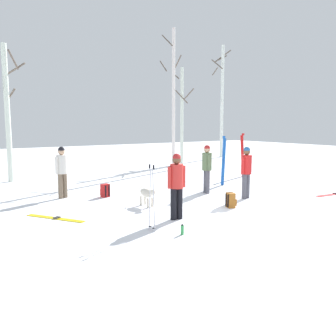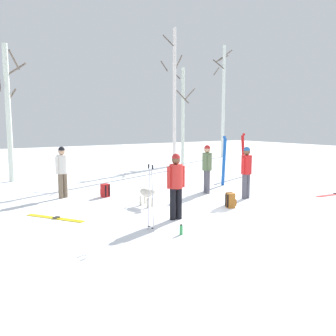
# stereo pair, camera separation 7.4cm
# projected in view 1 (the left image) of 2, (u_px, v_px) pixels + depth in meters

# --- Properties ---
(ground_plane) EXTENTS (60.00, 60.00, 0.00)m
(ground_plane) POSITION_uv_depth(u_px,v_px,m) (225.00, 213.00, 9.76)
(ground_plane) COLOR white
(person_0) EXTENTS (0.51, 0.34, 1.72)m
(person_0) POSITION_uv_depth(u_px,v_px,m) (246.00, 169.00, 11.58)
(person_0) COLOR #4C4C56
(person_0) RESTS_ON ground_plane
(person_1) EXTENTS (0.34, 0.49, 1.72)m
(person_1) POSITION_uv_depth(u_px,v_px,m) (207.00, 166.00, 12.47)
(person_1) COLOR #4C4C56
(person_1) RESTS_ON ground_plane
(person_2) EXTENTS (0.49, 0.34, 1.72)m
(person_2) POSITION_uv_depth(u_px,v_px,m) (62.00, 169.00, 11.63)
(person_2) COLOR #72604C
(person_2) RESTS_ON ground_plane
(person_3) EXTENTS (0.52, 0.34, 1.72)m
(person_3) POSITION_uv_depth(u_px,v_px,m) (177.00, 182.00, 9.04)
(person_3) COLOR black
(person_3) RESTS_ON ground_plane
(dog) EXTENTS (0.25, 0.90, 0.57)m
(dog) POSITION_uv_depth(u_px,v_px,m) (147.00, 194.00, 10.53)
(dog) COLOR beige
(dog) RESTS_ON ground_plane
(ski_pair_planted_0) EXTENTS (0.09, 0.19, 1.98)m
(ski_pair_planted_0) POSITION_uv_depth(u_px,v_px,m) (223.00, 161.00, 14.01)
(ski_pair_planted_0) COLOR blue
(ski_pair_planted_0) RESTS_ON ground_plane
(ski_pair_planted_1) EXTENTS (0.17, 0.19, 2.01)m
(ski_pair_planted_1) POSITION_uv_depth(u_px,v_px,m) (242.00, 155.00, 16.36)
(ski_pair_planted_1) COLOR red
(ski_pair_planted_1) RESTS_ON ground_plane
(ski_pair_lying_1) EXTENTS (1.13, 1.60, 0.05)m
(ski_pair_lying_1) POSITION_uv_depth(u_px,v_px,m) (55.00, 218.00, 9.22)
(ski_pair_lying_1) COLOR yellow
(ski_pair_lying_1) RESTS_ON ground_plane
(ski_poles_0) EXTENTS (0.07, 0.28, 1.54)m
(ski_poles_0) POSITION_uv_depth(u_px,v_px,m) (152.00, 196.00, 8.10)
(ski_poles_0) COLOR #B2B2BC
(ski_poles_0) RESTS_ON ground_plane
(backpack_0) EXTENTS (0.33, 0.31, 0.44)m
(backpack_0) POSITION_uv_depth(u_px,v_px,m) (231.00, 200.00, 10.40)
(backpack_0) COLOR #99591E
(backpack_0) RESTS_ON ground_plane
(backpack_1) EXTENTS (0.30, 0.33, 0.44)m
(backpack_1) POSITION_uv_depth(u_px,v_px,m) (105.00, 191.00, 11.90)
(backpack_1) COLOR red
(backpack_1) RESTS_ON ground_plane
(water_bottle_0) EXTENTS (0.07, 0.07, 0.23)m
(water_bottle_0) POSITION_uv_depth(u_px,v_px,m) (182.00, 230.00, 7.88)
(water_bottle_0) COLOR green
(water_bottle_0) RESTS_ON ground_plane
(birch_tree_3) EXTENTS (1.16, 1.38, 5.71)m
(birch_tree_3) POSITION_uv_depth(u_px,v_px,m) (8.00, 111.00, 14.67)
(birch_tree_3) COLOR silver
(birch_tree_3) RESTS_ON ground_plane
(birch_tree_4) EXTENTS (1.08, 1.18, 7.30)m
(birch_tree_4) POSITION_uv_depth(u_px,v_px,m) (173.00, 98.00, 18.36)
(birch_tree_4) COLOR silver
(birch_tree_4) RESTS_ON ground_plane
(birch_tree_5) EXTENTS (1.18, 1.17, 5.68)m
(birch_tree_5) POSITION_uv_depth(u_px,v_px,m) (182.00, 115.00, 20.69)
(birch_tree_5) COLOR silver
(birch_tree_5) RESTS_ON ground_plane
(birch_tree_6) EXTENTS (1.53, 1.38, 7.95)m
(birch_tree_6) POSITION_uv_depth(u_px,v_px,m) (222.00, 99.00, 25.33)
(birch_tree_6) COLOR white
(birch_tree_6) RESTS_ON ground_plane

